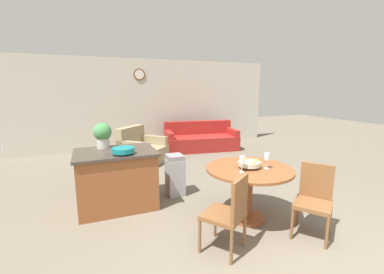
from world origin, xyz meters
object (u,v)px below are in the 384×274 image
(dining_chair_near_left, at_px, (229,211))
(trash_bin, at_px, (175,175))
(wine_glass_left, at_px, (242,160))
(potted_plant, at_px, (103,134))
(armchair, at_px, (141,151))
(teal_bowl, at_px, (123,150))
(wine_glass_right, at_px, (267,157))
(kitchen_island, at_px, (117,179))
(couch, at_px, (201,140))
(dining_table, at_px, (249,180))
(fruit_bowl, at_px, (249,163))
(dining_chair_near_right, at_px, (314,197))

(dining_chair_near_left, xyz_separation_m, trash_bin, (-0.06, 1.74, -0.14))
(wine_glass_left, relative_size, potted_plant, 0.54)
(potted_plant, xyz_separation_m, armchair, (0.97, 1.98, -0.82))
(potted_plant, bearing_deg, armchair, 63.88)
(dining_chair_near_left, relative_size, wine_glass_left, 4.18)
(teal_bowl, bearing_deg, wine_glass_right, -29.39)
(kitchen_island, relative_size, couch, 0.53)
(kitchen_island, distance_m, couch, 4.11)
(dining_table, distance_m, teal_bowl, 1.83)
(wine_glass_right, bearing_deg, wine_glass_left, -179.85)
(kitchen_island, bearing_deg, fruit_bowl, -34.09)
(wine_glass_right, height_order, teal_bowl, teal_bowl)
(dining_chair_near_left, xyz_separation_m, teal_bowl, (-0.94, 1.43, 0.46))
(dining_table, height_order, fruit_bowl, fruit_bowl)
(kitchen_island, bearing_deg, couch, 47.39)
(teal_bowl, bearing_deg, armchair, 73.75)
(wine_glass_right, xyz_separation_m, couch, (0.92, 4.26, -0.63))
(kitchen_island, bearing_deg, trash_bin, 4.20)
(dining_chair_near_left, distance_m, wine_glass_right, 1.02)
(wine_glass_left, xyz_separation_m, teal_bowl, (-1.37, 1.00, 0.03))
(dining_chair_near_left, height_order, wine_glass_left, wine_glass_left)
(fruit_bowl, height_order, wine_glass_right, wine_glass_right)
(dining_chair_near_right, height_order, armchair, dining_chair_near_right)
(wine_glass_right, relative_size, teal_bowl, 0.68)
(wine_glass_right, height_order, trash_bin, wine_glass_right)
(kitchen_island, distance_m, potted_plant, 0.74)
(wine_glass_right, bearing_deg, kitchen_island, 146.32)
(wine_glass_left, xyz_separation_m, potted_plant, (-1.61, 1.52, 0.20))
(dining_chair_near_left, height_order, teal_bowl, teal_bowl)
(dining_table, bearing_deg, teal_bowl, 150.68)
(fruit_bowl, height_order, armchair, armchair)
(wine_glass_left, distance_m, couch, 4.51)
(wine_glass_right, bearing_deg, teal_bowl, 150.61)
(dining_chair_near_left, xyz_separation_m, dining_chair_near_right, (1.17, -0.08, 0.00))
(dining_chair_near_right, xyz_separation_m, trash_bin, (-1.23, 1.82, -0.14))
(wine_glass_left, distance_m, armchair, 3.61)
(potted_plant, bearing_deg, fruit_bowl, -37.75)
(couch, bearing_deg, teal_bowl, -121.45)
(dining_chair_near_left, relative_size, couch, 0.40)
(dining_table, xyz_separation_m, kitchen_island, (-1.66, 1.12, -0.14))
(dining_chair_near_right, distance_m, wine_glass_right, 0.75)
(wine_glass_left, bearing_deg, dining_chair_near_left, -134.78)
(wine_glass_left, xyz_separation_m, kitchen_island, (-1.46, 1.24, -0.47))
(wine_glass_left, height_order, kitchen_island, wine_glass_left)
(wine_glass_right, height_order, kitchen_island, wine_glass_right)
(wine_glass_right, bearing_deg, potted_plant, 142.94)
(dining_table, relative_size, potted_plant, 2.97)
(dining_chair_near_left, xyz_separation_m, wine_glass_left, (0.43, 0.43, 0.42))
(fruit_bowl, height_order, couch, fruit_bowl)
(dining_table, xyz_separation_m, potted_plant, (-1.81, 1.40, 0.53))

